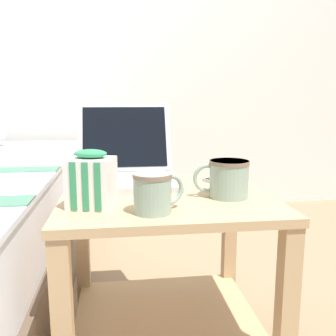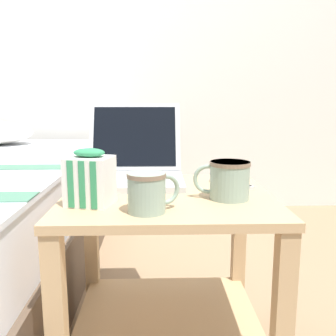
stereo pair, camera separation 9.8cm
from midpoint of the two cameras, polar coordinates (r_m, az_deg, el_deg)
back_wall at (r=2.67m, az=-6.18°, el=20.81°), size 8.00×0.05×2.50m
bedside_table at (r=1.10m, az=-2.91°, el=-13.27°), size 0.57×0.52×0.51m
laptop at (r=1.20m, az=-8.76°, el=0.29°), size 0.32×0.35×0.24m
mug_front_left at (r=0.99m, az=6.34°, el=-1.40°), size 0.15×0.11×0.10m
mug_front_right at (r=0.86m, az=-5.48°, el=-3.52°), size 0.13×0.09×0.09m
snack_bag at (r=0.93m, az=-14.57°, el=-1.88°), size 0.13×0.11×0.14m
cell_phone at (r=1.16m, az=6.28°, el=-2.22°), size 0.12×0.16×0.01m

